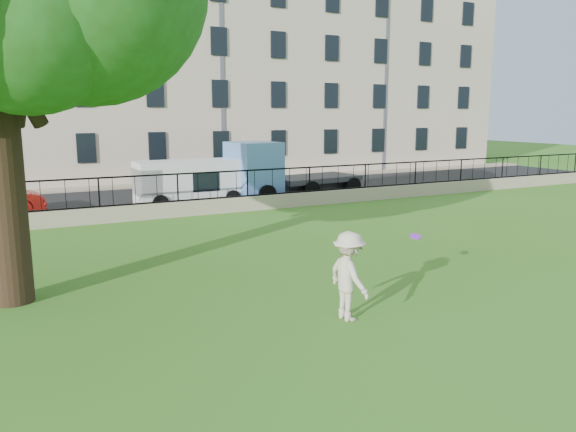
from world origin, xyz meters
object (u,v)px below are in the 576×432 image
man (349,276)px  frisbee (415,236)px  white_van (191,183)px  blue_truck (294,169)px

man → frisbee: 2.82m
white_van → blue_truck: size_ratio=0.73×
white_van → blue_truck: (5.20, 0.00, 0.38)m
white_van → man: bearing=-95.5°
man → white_van: 15.12m
frisbee → blue_truck: size_ratio=0.04×
frisbee → man: bearing=-157.0°
white_van → blue_truck: bearing=0.4°
white_van → frisbee: bearing=-85.4°
man → white_van: bearing=-6.9°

